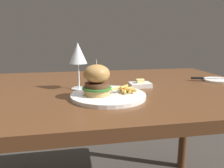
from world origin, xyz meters
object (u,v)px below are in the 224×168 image
Objects in this scene: wine_glass at (78,55)px; main_plate at (108,96)px; bread_plate at (219,80)px; butter_dish at (140,84)px; burger_sandwich at (97,80)px; table_knife at (209,78)px.

main_plate is at bearing -56.94° from wine_glass.
butter_dish is at bearing -173.07° from bread_plate.
wine_glass is 2.10× the size of butter_dish.
butter_dish reaches higher than main_plate.
burger_sandwich reaches higher than bread_plate.
main_plate is at bearing 4.68° from burger_sandwich.
table_knife reaches higher than bread_plate.
burger_sandwich reaches higher than main_plate.
butter_dish is (0.21, 0.14, -0.06)m from burger_sandwich.
butter_dish reaches higher than bread_plate.
wine_glass is at bearing 110.34° from burger_sandwich.
table_knife is (-0.05, 0.01, 0.01)m from bread_plate.
main_plate is 2.20× the size of burger_sandwich.
burger_sandwich is at bearing -69.66° from wine_glass.
wine_glass is at bearing 176.70° from butter_dish.
burger_sandwich is (-0.04, -0.00, 0.06)m from main_plate.
wine_glass is at bearing -175.74° from table_knife.
butter_dish is (-0.44, -0.05, 0.01)m from bread_plate.
bread_plate is (0.61, 0.19, -0.00)m from main_plate.
butter_dish is at bearing -3.30° from wine_glass.
table_knife is at bearing 19.28° from burger_sandwich.
wine_glass reaches higher than burger_sandwich.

